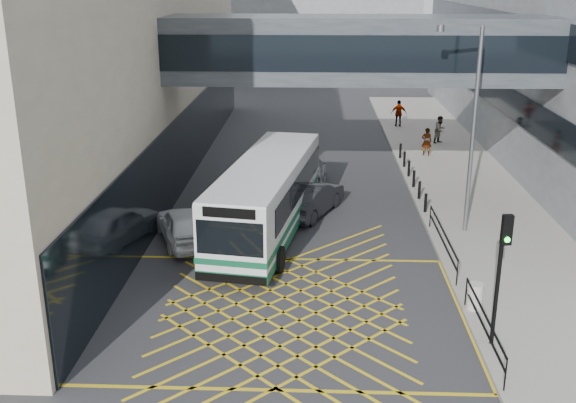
# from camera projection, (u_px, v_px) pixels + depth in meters

# --- Properties ---
(ground) EXTENTS (120.00, 120.00, 0.00)m
(ground) POSITION_uv_depth(u_px,v_px,m) (283.00, 312.00, 22.64)
(ground) COLOR #333335
(skybridge) EXTENTS (20.00, 4.10, 3.00)m
(skybridge) POSITION_uv_depth(u_px,v_px,m) (359.00, 49.00, 31.51)
(skybridge) COLOR #3B4045
(skybridge) RESTS_ON ground
(pavement) EXTENTS (6.00, 54.00, 0.16)m
(pavement) POSITION_uv_depth(u_px,v_px,m) (462.00, 183.00, 36.49)
(pavement) COLOR gray
(pavement) RESTS_ON ground
(box_junction) EXTENTS (12.00, 9.00, 0.01)m
(box_junction) POSITION_uv_depth(u_px,v_px,m) (283.00, 312.00, 22.64)
(box_junction) COLOR gold
(box_junction) RESTS_ON ground
(bus) EXTENTS (4.50, 11.97, 3.28)m
(bus) POSITION_uv_depth(u_px,v_px,m) (268.00, 195.00, 29.05)
(bus) COLOR silver
(bus) RESTS_ON ground
(car_white) EXTENTS (3.72, 5.32, 1.57)m
(car_white) POSITION_uv_depth(u_px,v_px,m) (184.00, 225.00, 28.40)
(car_white) COLOR white
(car_white) RESTS_ON ground
(car_dark) EXTENTS (3.80, 5.45, 1.59)m
(car_dark) POSITION_uv_depth(u_px,v_px,m) (310.00, 198.00, 31.76)
(car_dark) COLOR black
(car_dark) RESTS_ON ground
(car_silver) EXTENTS (2.11, 4.87, 1.51)m
(car_silver) POSITION_uv_depth(u_px,v_px,m) (308.00, 169.00, 36.63)
(car_silver) COLOR #9EA1A6
(car_silver) RESTS_ON ground
(traffic_light) EXTENTS (0.31, 0.50, 4.22)m
(traffic_light) POSITION_uv_depth(u_px,v_px,m) (502.00, 262.00, 19.45)
(traffic_light) COLOR black
(traffic_light) RESTS_ON pavement
(street_lamp) EXTENTS (1.99, 0.60, 8.77)m
(street_lamp) POSITION_uv_depth(u_px,v_px,m) (470.00, 118.00, 27.90)
(street_lamp) COLOR slate
(street_lamp) RESTS_ON pavement
(litter_bin) EXTENTS (0.52, 0.52, 0.90)m
(litter_bin) POSITION_uv_depth(u_px,v_px,m) (475.00, 296.00, 22.42)
(litter_bin) COLOR #ADA89E
(litter_bin) RESTS_ON pavement
(kerb_railings) EXTENTS (0.05, 12.54, 1.00)m
(kerb_railings) POSITION_uv_depth(u_px,v_px,m) (459.00, 270.00, 23.81)
(kerb_railings) COLOR black
(kerb_railings) RESTS_ON pavement
(bollards) EXTENTS (0.14, 10.14, 0.90)m
(bollards) POSITION_uv_depth(u_px,v_px,m) (411.00, 173.00, 36.42)
(bollards) COLOR black
(bollards) RESTS_ON pavement
(pedestrian_a) EXTENTS (0.72, 0.54, 1.72)m
(pedestrian_a) POSITION_uv_depth(u_px,v_px,m) (426.00, 142.00, 41.66)
(pedestrian_a) COLOR gray
(pedestrian_a) RESTS_ON pavement
(pedestrian_b) EXTENTS (1.00, 0.96, 1.80)m
(pedestrian_b) POSITION_uv_depth(u_px,v_px,m) (440.00, 130.00, 44.77)
(pedestrian_b) COLOR gray
(pedestrian_b) RESTS_ON pavement
(pedestrian_c) EXTENTS (1.17, 0.60, 1.94)m
(pedestrian_c) POSITION_uv_depth(u_px,v_px,m) (399.00, 113.00, 49.70)
(pedestrian_c) COLOR gray
(pedestrian_c) RESTS_ON pavement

